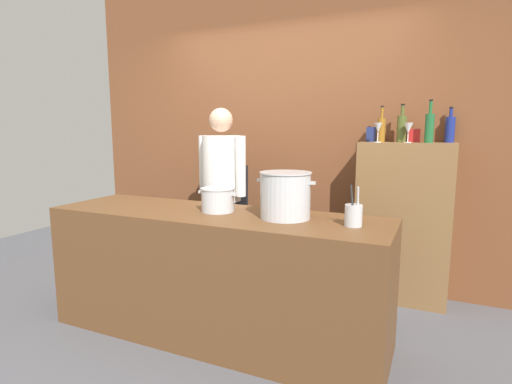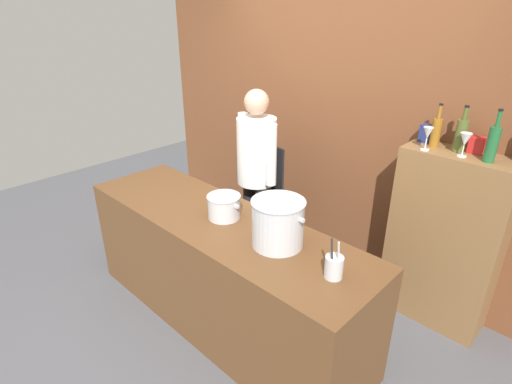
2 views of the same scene
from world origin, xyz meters
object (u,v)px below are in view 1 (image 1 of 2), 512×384
at_px(wine_bottle_amber, 381,129).
at_px(wine_glass_wide, 378,128).
at_px(wine_glass_short, 408,129).
at_px(stockpot_small, 217,200).
at_px(wine_bottle_olive, 402,128).
at_px(utensil_crock, 354,215).
at_px(stockpot_large, 285,195).
at_px(spice_tin_navy, 372,134).
at_px(spice_tin_red, 414,136).
at_px(wine_bottle_cobalt, 450,129).
at_px(wine_bottle_green, 429,127).
at_px(chef, 222,186).

bearing_deg(wine_bottle_amber, wine_glass_wide, -95.19).
relative_size(wine_bottle_amber, wine_glass_short, 1.89).
height_order(stockpot_small, wine_bottle_olive, wine_bottle_olive).
bearing_deg(utensil_crock, wine_glass_wide, 91.57).
bearing_deg(stockpot_large, stockpot_small, 179.22).
relative_size(stockpot_large, wine_bottle_olive, 1.26).
distance_m(wine_glass_wide, spice_tin_navy, 0.20).
distance_m(utensil_crock, wine_glass_wide, 1.20).
xyz_separation_m(stockpot_small, wine_bottle_olive, (1.10, 1.17, 0.50)).
height_order(wine_glass_short, spice_tin_red, wine_glass_short).
bearing_deg(wine_bottle_cobalt, wine_glass_short, -152.82).
xyz_separation_m(wine_glass_short, spice_tin_red, (0.04, 0.14, -0.06)).
relative_size(wine_bottle_olive, wine_glass_wide, 1.95).
bearing_deg(wine_glass_wide, wine_bottle_amber, 84.81).
distance_m(wine_bottle_olive, wine_bottle_green, 0.23).
relative_size(wine_bottle_amber, wine_bottle_green, 0.89).
distance_m(chef, wine_glass_wide, 1.43).
bearing_deg(wine_glass_short, wine_glass_wide, -170.74).
relative_size(stockpot_small, wine_bottle_green, 0.89).
height_order(wine_glass_wide, spice_tin_navy, wine_glass_wide).
relative_size(stockpot_small, wine_glass_wide, 1.87).
xyz_separation_m(wine_bottle_cobalt, spice_tin_red, (-0.27, -0.02, -0.06)).
xyz_separation_m(stockpot_large, stockpot_small, (-0.51, 0.01, -0.07)).
distance_m(stockpot_small, wine_bottle_cobalt, 1.98).
bearing_deg(chef, wine_glass_wide, -152.80).
relative_size(stockpot_large, wine_glass_short, 2.47).
xyz_separation_m(stockpot_small, spice_tin_navy, (0.85, 1.22, 0.45)).
bearing_deg(wine_bottle_green, wine_bottle_amber, 169.87).
bearing_deg(stockpot_small, chef, 116.85).
height_order(wine_bottle_green, wine_glass_short, wine_bottle_green).
height_order(wine_glass_short, spice_tin_navy, wine_glass_short).
height_order(utensil_crock, wine_glass_short, wine_glass_short).
height_order(chef, stockpot_large, chef).
height_order(wine_bottle_cobalt, wine_bottle_olive, wine_bottle_olive).
relative_size(stockpot_small, spice_tin_navy, 2.37).
distance_m(wine_bottle_green, spice_tin_navy, 0.49).
bearing_deg(chef, wine_glass_short, -153.53).
height_order(wine_bottle_cobalt, wine_bottle_amber, wine_bottle_amber).
xyz_separation_m(wine_bottle_amber, wine_glass_short, (0.22, -0.08, 0.00)).
height_order(wine_glass_wide, wine_glass_short, wine_glass_wide).
xyz_separation_m(wine_bottle_amber, wine_bottle_green, (0.38, -0.07, 0.02)).
bearing_deg(utensil_crock, spice_tin_navy, 94.85).
height_order(utensil_crock, wine_glass_wide, wine_glass_wide).
bearing_deg(chef, wine_bottle_olive, -149.74).
relative_size(stockpot_large, wine_bottle_amber, 1.31).
bearing_deg(wine_bottle_cobalt, stockpot_large, -127.50).
bearing_deg(utensil_crock, wine_bottle_olive, 83.32).
relative_size(stockpot_small, wine_bottle_cobalt, 1.06).
bearing_deg(spice_tin_navy, wine_glass_short, -24.94).
bearing_deg(wine_glass_wide, spice_tin_navy, 113.27).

